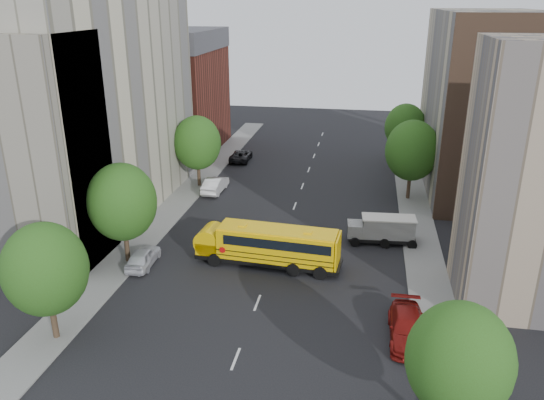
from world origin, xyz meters
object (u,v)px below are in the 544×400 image
(street_tree_5, at_px, (405,127))
(parked_car_0, at_px, (143,257))
(street_tree_1, at_px, (122,202))
(parked_car_3, at_px, (407,328))
(street_tree_3, at_px, (459,360))
(school_bus, at_px, (267,244))
(street_tree_2, at_px, (197,143))
(parked_car_2, at_px, (241,155))
(street_tree_4, at_px, (412,151))
(parked_car_1, at_px, (215,185))
(safari_truck, at_px, (383,229))
(street_tree_0, at_px, (45,269))

(street_tree_5, bearing_deg, parked_car_0, -124.17)
(street_tree_1, relative_size, parked_car_3, 1.49)
(street_tree_3, height_order, school_bus, street_tree_3)
(street_tree_1, distance_m, street_tree_2, 18.00)
(street_tree_1, xyz_separation_m, parked_car_3, (20.58, -6.31, -4.18))
(school_bus, height_order, parked_car_2, school_bus)
(street_tree_2, distance_m, street_tree_4, 22.00)
(street_tree_5, relative_size, parked_car_1, 1.56)
(street_tree_3, bearing_deg, street_tree_5, 90.00)
(street_tree_3, height_order, parked_car_3, street_tree_3)
(safari_truck, height_order, parked_car_0, safari_truck)
(parked_car_1, height_order, parked_car_3, parked_car_1)
(street_tree_1, height_order, parked_car_1, street_tree_1)
(street_tree_2, xyz_separation_m, parked_car_2, (2.20, 10.26, -4.15))
(parked_car_1, bearing_deg, parked_car_2, -88.52)
(parked_car_0, relative_size, parked_car_3, 0.80)
(street_tree_5, height_order, parked_car_0, street_tree_5)
(safari_truck, relative_size, parked_car_0, 1.31)
(street_tree_4, height_order, parked_car_0, street_tree_4)
(street_tree_5, relative_size, parked_car_3, 1.42)
(school_bus, distance_m, parked_car_3, 12.69)
(parked_car_2, xyz_separation_m, parked_car_3, (18.38, -34.57, 0.09))
(parked_car_2, bearing_deg, safari_truck, 127.45)
(street_tree_0, distance_m, street_tree_5, 45.65)
(street_tree_0, bearing_deg, street_tree_3, -10.30)
(safari_truck, relative_size, parked_car_2, 1.13)
(street_tree_2, bearing_deg, street_tree_0, -90.00)
(street_tree_2, bearing_deg, parked_car_3, -49.75)
(street_tree_0, bearing_deg, parked_car_0, 81.75)
(parked_car_3, bearing_deg, street_tree_2, 129.74)
(safari_truck, bearing_deg, street_tree_1, -163.96)
(street_tree_2, relative_size, street_tree_4, 0.95)
(street_tree_5, relative_size, parked_car_2, 1.53)
(street_tree_5, xyz_separation_m, safari_truck, (-2.71, -23.00, -3.48))
(parked_car_0, bearing_deg, school_bus, -171.48)
(street_tree_2, xyz_separation_m, parked_car_1, (2.20, -1.39, -4.03))
(school_bus, bearing_deg, street_tree_0, -128.42)
(street_tree_4, distance_m, parked_car_1, 20.31)
(parked_car_1, height_order, parked_car_2, parked_car_1)
(street_tree_0, distance_m, street_tree_2, 28.00)
(street_tree_4, height_order, parked_car_3, street_tree_4)
(street_tree_1, bearing_deg, parked_car_0, -13.70)
(street_tree_3, xyz_separation_m, parked_car_1, (-19.80, 30.61, -3.66))
(school_bus, bearing_deg, parked_car_3, -33.72)
(street_tree_5, distance_m, parked_car_1, 24.22)
(street_tree_0, xyz_separation_m, safari_truck, (19.29, 17.00, -3.41))
(parked_car_0, bearing_deg, parked_car_1, -95.40)
(parked_car_2, bearing_deg, street_tree_1, 84.20)
(street_tree_4, relative_size, parked_car_2, 1.65)
(street_tree_3, distance_m, street_tree_5, 44.00)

